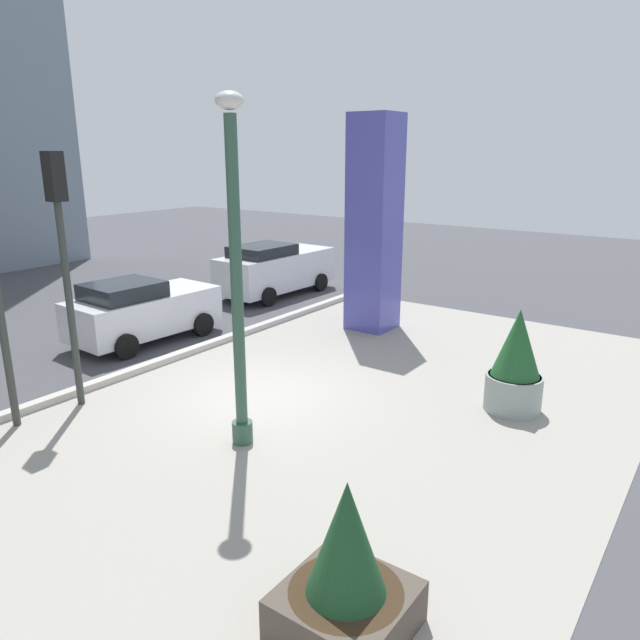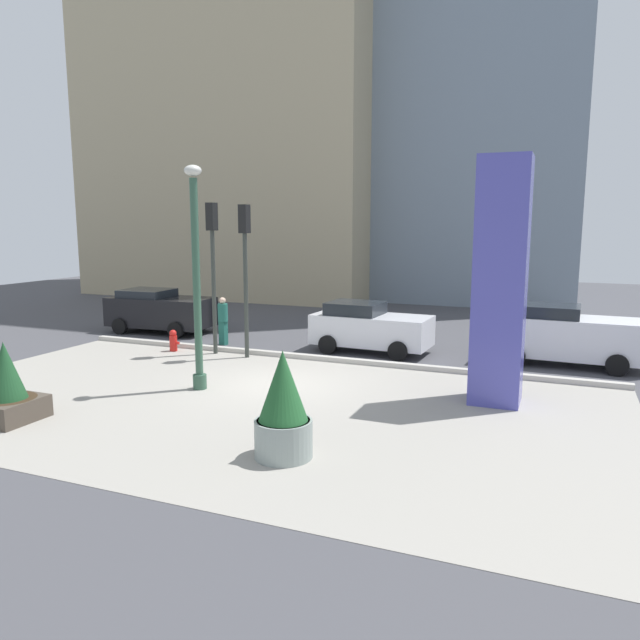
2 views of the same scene
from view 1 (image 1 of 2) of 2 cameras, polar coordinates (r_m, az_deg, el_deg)
name	(u,v)px [view 1 (image 1 of 2)]	position (r m, az deg, el deg)	size (l,w,h in m)	color
ground_plane	(136,358)	(15.43, -17.26, -3.51)	(60.00, 60.00, 0.00)	#47474C
plaza_pavement	(336,419)	(11.51, 1.54, -9.54)	(18.00, 10.00, 0.02)	#9E998E
curb_strip	(159,362)	(14.74, -15.20, -3.93)	(18.00, 0.24, 0.16)	#B7B2A8
lamp_post	(237,286)	(9.78, -8.02, 3.30)	(0.44, 0.44, 5.83)	#335642
art_pillar_blue	(374,225)	(16.71, 5.24, 9.08)	(1.19, 1.19, 5.94)	#4C4CAD
potted_plant_mid_plaza	(346,574)	(6.70, 2.52, -23.24)	(1.29, 1.29, 1.80)	#4C4238
potted_plant_near_right	(516,365)	(12.15, 18.32, -4.12)	(1.10, 1.10, 2.07)	gray
traffic_light_corner	(62,242)	(12.24, -23.58, 6.92)	(0.28, 0.42, 4.96)	#333833
car_curb_west	(275,269)	(21.06, -4.37, 4.95)	(4.63, 2.10, 1.86)	silver
car_passing_lane	(142,310)	(16.53, -16.78, 0.91)	(4.05, 2.13, 1.69)	silver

